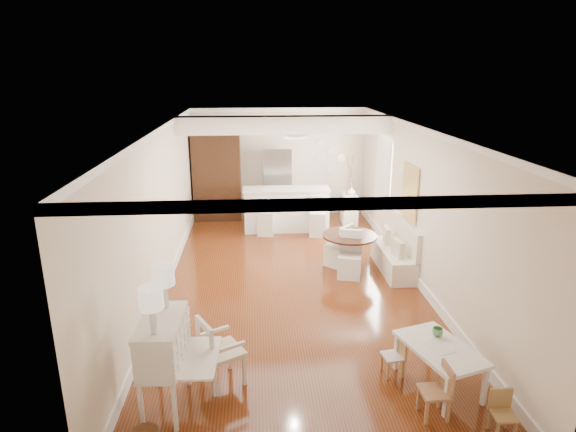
{
  "coord_description": "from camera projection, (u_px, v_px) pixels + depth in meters",
  "views": [
    {
      "loc": [
        -0.65,
        -7.96,
        3.73
      ],
      "look_at": [
        -0.06,
        0.3,
        1.2
      ],
      "focal_mm": 30.0,
      "sensor_mm": 36.0,
      "label": 1
    }
  ],
  "objects": [
    {
      "name": "room",
      "position": [
        293.0,
        173.0,
        8.46
      ],
      "size": [
        9.0,
        9.04,
        2.82
      ],
      "color": "brown",
      "rests_on": "ground"
    },
    {
      "name": "secretary_bureau",
      "position": [
        164.0,
        364.0,
        5.39
      ],
      "size": [
        0.92,
        0.93,
        1.13
      ],
      "primitive_type": "cube",
      "rotation": [
        0.0,
        0.0,
        -0.04
      ],
      "color": "white",
      "rests_on": "ground"
    },
    {
      "name": "gustavian_armchair",
      "position": [
        222.0,
        350.0,
        5.87
      ],
      "size": [
        0.7,
        0.7,
        0.89
      ],
      "primitive_type": "cube",
      "rotation": [
        0.0,
        0.0,
        2.08
      ],
      "color": "silver",
      "rests_on": "ground"
    },
    {
      "name": "kids_table",
      "position": [
        438.0,
        366.0,
        5.84
      ],
      "size": [
        0.95,
        1.23,
        0.54
      ],
      "primitive_type": "cube",
      "rotation": [
        0.0,
        0.0,
        0.31
      ],
      "color": "white",
      "rests_on": "ground"
    },
    {
      "name": "kids_chair_a",
      "position": [
        434.0,
        391.0,
        5.32
      ],
      "size": [
        0.32,
        0.32,
        0.64
      ],
      "primitive_type": "cube",
      "rotation": [
        0.0,
        0.0,
        -1.55
      ],
      "color": "#9C6D47",
      "rests_on": "ground"
    },
    {
      "name": "kids_chair_b",
      "position": [
        393.0,
        355.0,
        6.08
      ],
      "size": [
        0.29,
        0.29,
        0.53
      ],
      "primitive_type": "cube",
      "rotation": [
        0.0,
        0.0,
        -1.42
      ],
      "color": "tan",
      "rests_on": "ground"
    },
    {
      "name": "kids_chair_c",
      "position": [
        504.0,
        414.0,
        5.06
      ],
      "size": [
        0.25,
        0.25,
        0.51
      ],
      "primitive_type": "cube",
      "rotation": [
        0.0,
        0.0,
        -0.03
      ],
      "color": "#9C7847",
      "rests_on": "ground"
    },
    {
      "name": "banquette",
      "position": [
        394.0,
        246.0,
        9.19
      ],
      "size": [
        0.52,
        1.6,
        0.98
      ],
      "primitive_type": "cube",
      "color": "silver",
      "rests_on": "ground"
    },
    {
      "name": "dining_table",
      "position": [
        349.0,
        252.0,
        9.27
      ],
      "size": [
        1.12,
        1.12,
        0.71
      ],
      "primitive_type": "cylinder",
      "rotation": [
        0.0,
        0.0,
        -0.08
      ],
      "color": "#462416",
      "rests_on": "ground"
    },
    {
      "name": "slip_chair_near",
      "position": [
        350.0,
        255.0,
        8.91
      ],
      "size": [
        0.51,
        0.53,
        0.87
      ],
      "primitive_type": "cube",
      "rotation": [
        0.0,
        0.0,
        -0.27
      ],
      "color": "white",
      "rests_on": "ground"
    },
    {
      "name": "slip_chair_far",
      "position": [
        339.0,
        245.0,
        9.43
      ],
      "size": [
        0.59,
        0.59,
        0.87
      ],
      "primitive_type": "cube",
      "rotation": [
        0.0,
        0.0,
        -2.36
      ],
      "color": "white",
      "rests_on": "ground"
    },
    {
      "name": "breakfast_counter",
      "position": [
        286.0,
        209.0,
        11.54
      ],
      "size": [
        2.05,
        0.65,
        1.03
      ],
      "primitive_type": "cube",
      "color": "white",
      "rests_on": "ground"
    },
    {
      "name": "bar_stool_left",
      "position": [
        266.0,
        216.0,
        11.2
      ],
      "size": [
        0.41,
        0.41,
        0.92
      ],
      "primitive_type": "cube",
      "rotation": [
        0.0,
        0.0,
        -0.11
      ],
      "color": "silver",
      "rests_on": "ground"
    },
    {
      "name": "bar_stool_right",
      "position": [
        318.0,
        217.0,
        11.13
      ],
      "size": [
        0.42,
        0.42,
        0.92
      ],
      "primitive_type": "cube",
      "rotation": [
        0.0,
        0.0,
        -0.14
      ],
      "color": "silver",
      "rests_on": "ground"
    },
    {
      "name": "pantry_cabinet",
      "position": [
        217.0,
        175.0,
        12.27
      ],
      "size": [
        1.2,
        0.6,
        2.3
      ],
      "primitive_type": "cube",
      "color": "#381E11",
      "rests_on": "ground"
    },
    {
      "name": "fridge",
      "position": [
        291.0,
        184.0,
        12.44
      ],
      "size": [
        0.75,
        0.65,
        1.8
      ],
      "primitive_type": "imported",
      "color": "silver",
      "rests_on": "ground"
    },
    {
      "name": "sideboard",
      "position": [
        349.0,
        209.0,
        12.08
      ],
      "size": [
        0.39,
        0.81,
        0.75
      ],
      "primitive_type": "cube",
      "rotation": [
        0.0,
        0.0,
        -0.05
      ],
      "color": "silver",
      "rests_on": "ground"
    },
    {
      "name": "pencil_cup",
      "position": [
        438.0,
        332.0,
        5.99
      ],
      "size": [
        0.14,
        0.14,
        0.11
      ],
      "primitive_type": "imported",
      "rotation": [
        0.0,
        0.0,
        -0.06
      ],
      "color": "#60A561",
      "rests_on": "kids_table"
    },
    {
      "name": "branch_vase",
      "position": [
        352.0,
        191.0,
        11.9
      ],
      "size": [
        0.2,
        0.2,
        0.2
      ],
      "primitive_type": "imported",
      "rotation": [
        0.0,
        0.0,
        0.05
      ],
      "color": "white",
      "rests_on": "sideboard"
    }
  ]
}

